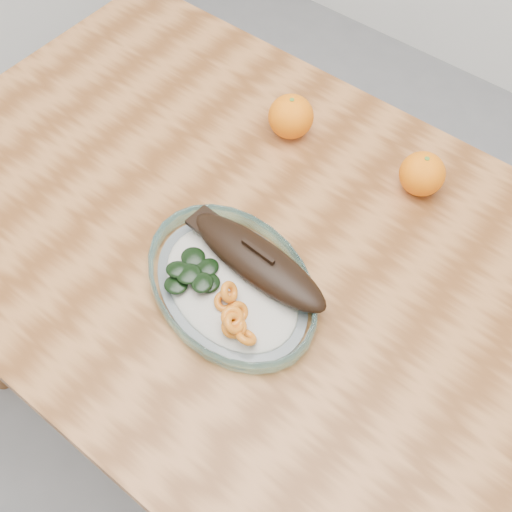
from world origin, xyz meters
name	(u,v)px	position (x,y,z in m)	size (l,w,h in m)	color
ground	(246,403)	(0.00, 0.00, 0.00)	(3.00, 3.00, 0.00)	slate
dining_table	(241,265)	(0.00, 0.00, 0.65)	(1.20, 0.80, 0.75)	brown
plated_meal	(232,282)	(0.06, -0.09, 0.77)	(0.68, 0.68, 0.08)	white
orange_left	(291,117)	(-0.07, 0.23, 0.79)	(0.08, 0.08, 0.08)	#FF6305
orange_right	(422,174)	(0.18, 0.25, 0.79)	(0.08, 0.08, 0.08)	#FF6305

